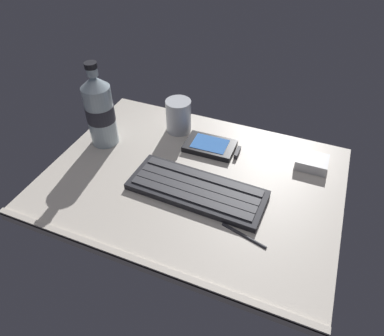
{
  "coord_description": "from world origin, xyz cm",
  "views": [
    {
      "loc": [
        21.47,
        -52.64,
        53.58
      ],
      "look_at": [
        0.0,
        0.0,
        3.0
      ],
      "focal_mm": 32.98,
      "sensor_mm": 36.0,
      "label": 1
    }
  ],
  "objects_px": {
    "juice_cup": "(179,117)",
    "water_bottle": "(100,110)",
    "handheld_device": "(212,147)",
    "stylus_pen": "(244,235)",
    "keyboard": "(197,190)",
    "charger_block": "(312,162)"
  },
  "relations": [
    {
      "from": "juice_cup",
      "to": "water_bottle",
      "type": "height_order",
      "value": "water_bottle"
    },
    {
      "from": "handheld_device",
      "to": "stylus_pen",
      "type": "xyz_separation_m",
      "value": [
        0.14,
        -0.23,
        -0.0
      ]
    },
    {
      "from": "handheld_device",
      "to": "keyboard",
      "type": "bearing_deg",
      "value": -82.79
    },
    {
      "from": "handheld_device",
      "to": "charger_block",
      "type": "relative_size",
      "value": 1.85
    },
    {
      "from": "handheld_device",
      "to": "water_bottle",
      "type": "distance_m",
      "value": 0.28
    },
    {
      "from": "handheld_device",
      "to": "juice_cup",
      "type": "distance_m",
      "value": 0.12
    },
    {
      "from": "charger_block",
      "to": "keyboard",
      "type": "bearing_deg",
      "value": -140.08
    },
    {
      "from": "juice_cup",
      "to": "water_bottle",
      "type": "xyz_separation_m",
      "value": [
        -0.15,
        -0.11,
        0.05
      ]
    },
    {
      "from": "keyboard",
      "to": "charger_block",
      "type": "xyz_separation_m",
      "value": [
        0.21,
        0.18,
        0.0
      ]
    },
    {
      "from": "handheld_device",
      "to": "water_bottle",
      "type": "bearing_deg",
      "value": -164.55
    },
    {
      "from": "water_bottle",
      "to": "charger_block",
      "type": "distance_m",
      "value": 0.5
    },
    {
      "from": "stylus_pen",
      "to": "water_bottle",
      "type": "bearing_deg",
      "value": 173.65
    },
    {
      "from": "charger_block",
      "to": "stylus_pen",
      "type": "xyz_separation_m",
      "value": [
        -0.09,
        -0.25,
        -0.01
      ]
    },
    {
      "from": "water_bottle",
      "to": "keyboard",
      "type": "bearing_deg",
      "value": -16.29
    },
    {
      "from": "handheld_device",
      "to": "stylus_pen",
      "type": "bearing_deg",
      "value": -57.49
    },
    {
      "from": "keyboard",
      "to": "juice_cup",
      "type": "relative_size",
      "value": 3.46
    },
    {
      "from": "keyboard",
      "to": "water_bottle",
      "type": "xyz_separation_m",
      "value": [
        -0.28,
        0.08,
        0.08
      ]
    },
    {
      "from": "water_bottle",
      "to": "charger_block",
      "type": "height_order",
      "value": "water_bottle"
    },
    {
      "from": "handheld_device",
      "to": "charger_block",
      "type": "distance_m",
      "value": 0.23
    },
    {
      "from": "water_bottle",
      "to": "stylus_pen",
      "type": "distance_m",
      "value": 0.44
    },
    {
      "from": "keyboard",
      "to": "charger_block",
      "type": "height_order",
      "value": "charger_block"
    },
    {
      "from": "juice_cup",
      "to": "stylus_pen",
      "type": "bearing_deg",
      "value": -46.85
    }
  ]
}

